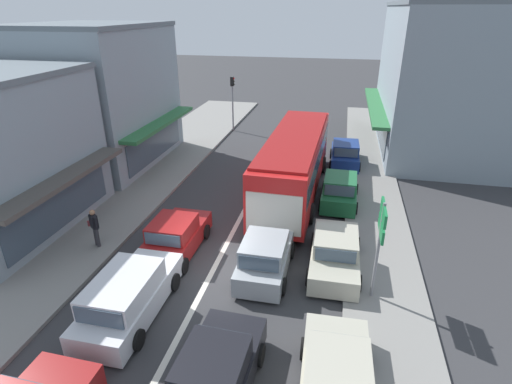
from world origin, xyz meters
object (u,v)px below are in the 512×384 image
at_px(pedestrian_with_handbag_near, 94,226).
at_px(sedan_queue_far_back, 214,378).
at_px(traffic_light_downstreet, 233,95).
at_px(directional_road_sign, 381,229).
at_px(parked_hatchback_kerb_third, 340,190).
at_px(parked_sedan_kerb_front, 336,383).
at_px(parked_hatchback_kerb_rear, 345,154).
at_px(parked_sedan_kerb_second, 335,252).
at_px(sedan_adjacent_lane_trail, 174,238).
at_px(city_bus, 295,160).
at_px(wagon_adjacent_lane_lead, 129,296).
at_px(hatchback_queue_gap_filler, 265,257).

bearing_deg(pedestrian_with_handbag_near, sedan_queue_far_back, -39.62).
bearing_deg(sedan_queue_far_back, traffic_light_downstreet, 103.95).
bearing_deg(directional_road_sign, parked_hatchback_kerb_third, 100.04).
distance_m(parked_sedan_kerb_front, parked_hatchback_kerb_rear, 16.89).
height_order(parked_sedan_kerb_second, parked_hatchback_kerb_rear, parked_hatchback_kerb_rear).
xyz_separation_m(sedan_queue_far_back, parked_sedan_kerb_front, (2.96, 0.47, 0.00)).
height_order(sedan_adjacent_lane_trail, parked_hatchback_kerb_rear, parked_hatchback_kerb_rear).
height_order(city_bus, sedan_adjacent_lane_trail, city_bus).
height_order(directional_road_sign, pedestrian_with_handbag_near, directional_road_sign).
bearing_deg(wagon_adjacent_lane_lead, pedestrian_with_handbag_near, 134.47).
height_order(city_bus, sedan_queue_far_back, city_bus).
distance_m(parked_hatchback_kerb_third, traffic_light_downstreet, 14.50).
bearing_deg(wagon_adjacent_lane_lead, parked_hatchback_kerb_rear, 66.66).
bearing_deg(parked_hatchback_kerb_rear, parked_sedan_kerb_front, -90.05).
relative_size(parked_sedan_kerb_front, parked_hatchback_kerb_rear, 1.14).
xyz_separation_m(sedan_queue_far_back, parked_hatchback_kerb_third, (2.78, 11.85, 0.05)).
relative_size(hatchback_queue_gap_filler, parked_hatchback_kerb_third, 0.99).
distance_m(wagon_adjacent_lane_lead, traffic_light_downstreet, 21.27).
height_order(wagon_adjacent_lane_lead, parked_hatchback_kerb_third, wagon_adjacent_lane_lead).
xyz_separation_m(parked_sedan_kerb_front, directional_road_sign, (1.08, 4.25, 2.04)).
xyz_separation_m(parked_sedan_kerb_front, parked_hatchback_kerb_third, (-0.18, 11.38, 0.05)).
relative_size(sedan_adjacent_lane_trail, directional_road_sign, 1.17).
xyz_separation_m(parked_sedan_kerb_second, pedestrian_with_handbag_near, (-9.48, -0.68, 0.40)).
bearing_deg(city_bus, traffic_light_downstreet, 119.77).
bearing_deg(traffic_light_downstreet, city_bus, -60.23).
bearing_deg(parked_hatchback_kerb_third, directional_road_sign, -79.96).
height_order(parked_hatchback_kerb_third, parked_hatchback_kerb_rear, same).
bearing_deg(directional_road_sign, parked_sedan_kerb_front, -104.26).
xyz_separation_m(parked_sedan_kerb_front, traffic_light_downstreet, (-8.75, 22.87, 2.19)).
xyz_separation_m(wagon_adjacent_lane_lead, parked_sedan_kerb_second, (6.26, 3.96, -0.08)).
xyz_separation_m(hatchback_queue_gap_filler, parked_hatchback_kerb_third, (2.52, 6.48, 0.00)).
relative_size(sedan_adjacent_lane_trail, traffic_light_downstreet, 1.00).
xyz_separation_m(sedan_adjacent_lane_trail, parked_hatchback_kerb_third, (6.32, 5.87, 0.05)).
bearing_deg(wagon_adjacent_lane_lead, sedan_adjacent_lane_trail, 90.25).
distance_m(wagon_adjacent_lane_lead, sedan_adjacent_lane_trail, 3.68).
xyz_separation_m(parked_hatchback_kerb_rear, directional_road_sign, (1.06, -12.63, 1.99)).
bearing_deg(pedestrian_with_handbag_near, parked_sedan_kerb_front, -27.79).
distance_m(city_bus, parked_sedan_kerb_front, 12.38).
height_order(parked_sedan_kerb_second, traffic_light_downstreet, traffic_light_downstreet).
bearing_deg(parked_sedan_kerb_front, sedan_queue_far_back, -170.96).
bearing_deg(hatchback_queue_gap_filler, sedan_adjacent_lane_trail, 170.78).
distance_m(parked_sedan_kerb_front, parked_sedan_kerb_second, 5.80).
relative_size(sedan_adjacent_lane_trail, parked_sedan_kerb_second, 1.00).
bearing_deg(parked_hatchback_kerb_third, city_bus, 164.12).
bearing_deg(parked_sedan_kerb_second, parked_sedan_kerb_front, -87.85).
bearing_deg(sedan_adjacent_lane_trail, parked_hatchback_kerb_third, 42.89).
bearing_deg(hatchback_queue_gap_filler, directional_road_sign, -9.57).
xyz_separation_m(parked_sedan_kerb_front, parked_sedan_kerb_second, (-0.22, 5.79, 0.00)).
relative_size(parked_sedan_kerb_front, traffic_light_downstreet, 1.01).
bearing_deg(city_bus, wagon_adjacent_lane_lead, -110.95).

